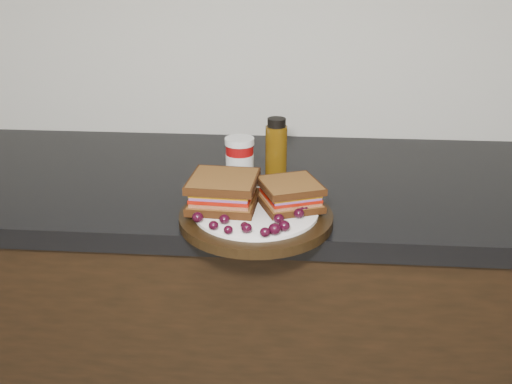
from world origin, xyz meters
TOP-DOWN VIEW (x-y plane):
  - base_cabinets at (0.00, 1.70)m, footprint 3.96×0.58m
  - countertop at (0.00, 1.70)m, footprint 3.98×0.60m
  - plate at (-0.02, 1.46)m, footprint 0.28×0.28m
  - sandwich_left at (-0.08, 1.48)m, footprint 0.13×0.13m
  - sandwich_right at (0.04, 1.49)m, footprint 0.13×0.13m
  - grape_0 at (-0.12, 1.41)m, footprint 0.02×0.02m
  - grape_1 at (-0.07, 1.41)m, footprint 0.02×0.02m
  - grape_2 at (-0.08, 1.38)m, footprint 0.02×0.02m
  - grape_3 at (-0.06, 1.37)m, footprint 0.02×0.02m
  - grape_4 at (-0.03, 1.37)m, footprint 0.02×0.02m
  - grape_5 at (-0.03, 1.39)m, footprint 0.01×0.01m
  - grape_6 at (0.00, 1.36)m, footprint 0.02×0.02m
  - grape_7 at (0.02, 1.37)m, footprint 0.02×0.02m
  - grape_8 at (0.04, 1.39)m, footprint 0.02×0.02m
  - grape_9 at (0.02, 1.41)m, footprint 0.02×0.02m
  - grape_10 at (0.06, 1.44)m, footprint 0.02×0.02m
  - grape_11 at (0.06, 1.46)m, footprint 0.02×0.02m
  - grape_12 at (0.07, 1.46)m, footprint 0.02×0.02m
  - grape_13 at (0.07, 1.50)m, footprint 0.02×0.02m
  - grape_14 at (0.04, 1.51)m, footprint 0.01×0.01m
  - grape_15 at (-0.06, 1.51)m, footprint 0.02×0.02m
  - grape_16 at (-0.08, 1.49)m, footprint 0.02×0.02m
  - grape_17 at (-0.09, 1.49)m, footprint 0.02×0.02m
  - grape_18 at (-0.10, 1.46)m, footprint 0.02×0.02m
  - grape_19 at (-0.11, 1.46)m, footprint 0.02×0.02m
  - grape_20 at (-0.07, 1.48)m, footprint 0.02×0.02m
  - grape_21 at (-0.08, 1.47)m, footprint 0.02×0.02m
  - grape_22 at (-0.09, 1.46)m, footprint 0.02×0.02m
  - condiment_jar at (-0.07, 1.68)m, footprint 0.08×0.08m
  - oil_bottle at (0.01, 1.70)m, footprint 0.05×0.05m

SIDE VIEW (x-z plane):
  - base_cabinets at x=0.00m, z-range 0.00..0.86m
  - countertop at x=0.00m, z-range 0.86..0.90m
  - plate at x=-0.02m, z-range 0.90..0.92m
  - grape_5 at x=-0.03m, z-range 0.92..0.94m
  - grape_14 at x=0.04m, z-range 0.92..0.94m
  - grape_13 at x=0.07m, z-range 0.92..0.94m
  - grape_3 at x=-0.06m, z-range 0.92..0.94m
  - grape_2 at x=-0.08m, z-range 0.92..0.94m
  - grape_20 at x=-0.07m, z-range 0.92..0.94m
  - grape_21 at x=-0.08m, z-range 0.92..0.94m
  - grape_17 at x=-0.09m, z-range 0.92..0.94m
  - grape_16 at x=-0.08m, z-range 0.92..0.94m
  - grape_19 at x=-0.11m, z-range 0.92..0.94m
  - grape_6 at x=0.00m, z-range 0.92..0.94m
  - grape_22 at x=-0.09m, z-range 0.92..0.94m
  - grape_1 at x=-0.07m, z-range 0.92..0.94m
  - grape_4 at x=-0.03m, z-range 0.92..0.94m
  - grape_9 at x=0.02m, z-range 0.92..0.94m
  - grape_12 at x=0.07m, z-range 0.92..0.94m
  - grape_10 at x=0.06m, z-range 0.92..0.94m
  - grape_18 at x=-0.10m, z-range 0.92..0.94m
  - grape_0 at x=-0.12m, z-range 0.92..0.94m
  - grape_8 at x=0.04m, z-range 0.92..0.94m
  - grape_11 at x=0.06m, z-range 0.92..0.94m
  - grape_15 at x=-0.06m, z-range 0.92..0.94m
  - grape_7 at x=0.02m, z-range 0.92..0.94m
  - condiment_jar at x=-0.07m, z-range 0.90..0.99m
  - sandwich_right at x=0.04m, z-range 0.92..0.97m
  - sandwich_left at x=-0.08m, z-range 0.92..0.98m
  - oil_bottle at x=0.01m, z-range 0.90..1.03m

